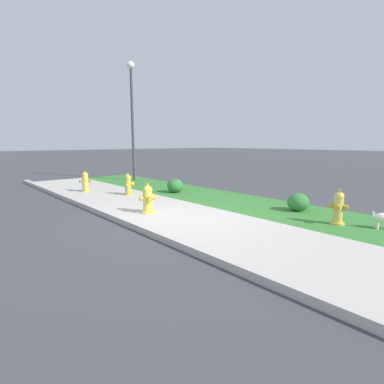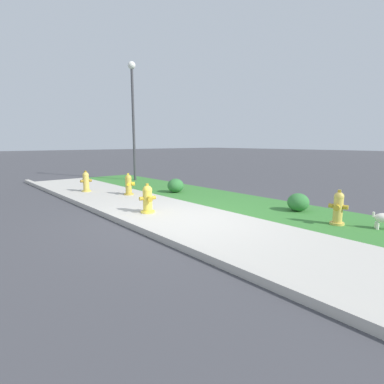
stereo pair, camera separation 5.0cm
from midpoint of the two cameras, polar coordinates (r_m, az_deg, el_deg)
The scene contains 11 objects.
ground_plane at distance 6.59m, azimuth -0.92°, elevation -5.15°, with size 120.00×120.00×0.00m, color #424247.
sidewalk_pavement at distance 6.59m, azimuth -0.92°, elevation -5.10°, with size 18.00×2.38×0.01m, color #BCB7AD.
grass_verge at distance 8.22m, azimuth 11.46°, elevation -2.36°, with size 18.00×2.23×0.01m, color #387A33.
street_curb at distance 5.87m, azimuth -10.51°, elevation -6.55°, with size 18.00×0.16×0.12m, color #BCB7AD.
fire_hydrant_far_end at distance 9.69m, azimuth -12.20°, elevation 1.36°, with size 0.36×0.35×0.69m.
fire_hydrant_near_corner at distance 7.14m, azimuth -8.63°, elevation -1.35°, with size 0.38×0.41×0.71m.
fire_hydrant_by_grass_verge at distance 6.75m, azimuth 25.89°, elevation -2.75°, with size 0.37×0.34×0.72m.
fire_hydrant_at_driveway at distance 10.70m, azimuth -19.80°, elevation 1.84°, with size 0.35×0.38×0.72m.
street_lamp at distance 13.50m, azimuth -11.49°, elevation 16.10°, with size 0.32×0.32×4.99m.
shrub_bush_mid_verge at distance 7.73m, azimuth 19.38°, elevation -1.83°, with size 0.52×0.52×0.44m.
shrub_bush_far_verge at distance 9.99m, azimuth -3.38°, elevation 1.22°, with size 0.54×0.54×0.46m.
Camera 1 is at (4.87, -4.12, 1.67)m, focal length 28.00 mm.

